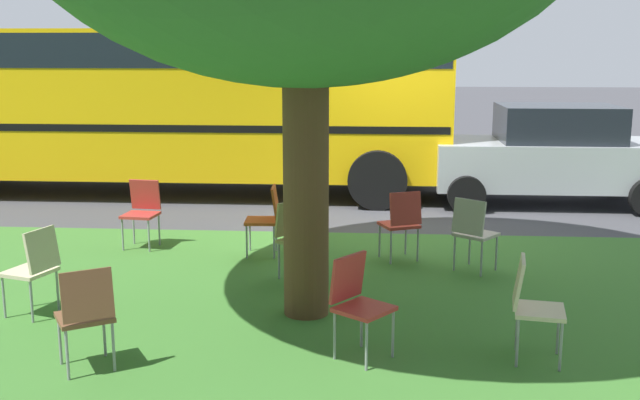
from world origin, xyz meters
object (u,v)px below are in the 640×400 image
Objects in this scene: chair_3 at (296,233)px; chair_8 at (35,265)px; chair_0 at (357,298)px; parked_car at (549,154)px; chair_5 at (473,229)px; school_bus at (153,94)px; chair_9 at (531,301)px; chair_4 at (86,311)px; chair_7 at (267,215)px; chair_1 at (401,220)px; chair_6 at (142,208)px.

chair_3 and chair_8 have the same top height.
chair_8 is (3.15, -0.76, 0.00)m from chair_0.
chair_5 is at bearing 66.65° from parked_car.
parked_car is 6.93m from school_bus.
chair_5 is 0.24× the size of parked_car.
chair_3 is at bearing 9.83° from chair_5.
chair_5 is 1.00× the size of chair_9.
chair_4 is 7.94m from school_bus.
school_bus is (3.07, -5.01, 1.24)m from chair_3.
chair_3 is at bearing 116.71° from chair_7.
chair_3 is 0.24× the size of parked_car.
chair_9 is (-1.44, -0.03, 0.00)m from chair_0.
chair_8 and chair_9 have the same top height.
chair_9 is 6.75m from parked_car.
chair_9 is (-0.97, 2.92, 0.00)m from chair_1.
chair_8 is (0.98, -1.22, 0.00)m from chair_4.
chair_5 is at bearing -138.92° from chair_4.
chair_7 is at bearing 39.40° from parked_car.
chair_7 is (-1.69, 0.28, 0.00)m from chair_6.
chair_6 and chair_7 have the same top height.
chair_6 is (4.18, -0.84, 0.00)m from chair_5.
chair_1 and chair_8 have the same top height.
chair_9 is (-3.60, -0.49, 0.00)m from chair_4.
chair_0 and chair_4 have the same top height.
chair_3 is at bearing 31.98° from chair_1.
chair_0 is 0.08× the size of school_bus.
chair_8 is at bearing 31.15° from chair_1.
chair_3 is at bearing -71.14° from chair_0.
chair_0 is 3.33m from chair_7.
chair_6 is 6.74m from parked_car.
chair_3 is 0.08× the size of school_bus.
chair_0 is 7.25m from parked_car.
chair_9 is (-2.65, 3.07, 0.00)m from chair_7.
chair_4 and chair_8 have the same top height.
parked_car is (-5.19, -7.04, 0.32)m from chair_4.
chair_5 is at bearing 167.24° from chair_7.
parked_car is (-6.17, -5.82, 0.32)m from chair_8.
chair_0 is 8.25m from school_bus.
chair_5 is (-2.03, -0.35, 0.00)m from chair_3.
chair_7 is (1.21, -3.10, 0.00)m from chair_0.
chair_6 is 1.00× the size of chair_7.
school_bus is (5.26, -7.17, 1.24)m from chair_9.
school_bus is at bearing -5.20° from parked_car.
chair_1 is at bearing 172.61° from chair_6.
chair_3 is 6.01m from school_bus.
chair_4 is 4.57m from chair_5.
chair_9 is at bearing 130.76° from chair_7.
chair_0 and chair_9 have the same top height.
parked_car reaches higher than chair_7.
chair_7 is (2.49, -0.56, 0.00)m from chair_5.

